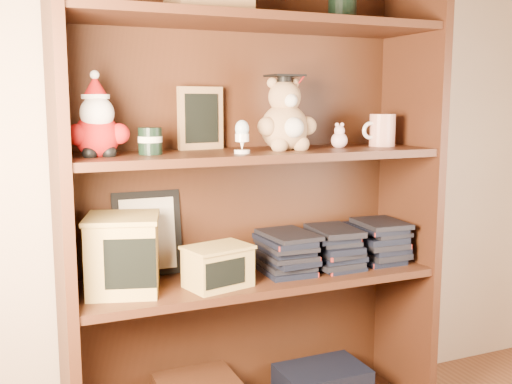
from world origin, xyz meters
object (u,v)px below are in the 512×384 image
(teacher_mug, at_px, (382,130))
(treats_box, at_px, (123,253))
(bookcase, at_px, (249,202))
(grad_teddy_bear, at_px, (285,121))

(teacher_mug, distance_m, treats_box, 0.95)
(teacher_mug, bearing_deg, bookcase, 173.82)
(bookcase, relative_size, grad_teddy_bear, 6.62)
(teacher_mug, relative_size, treats_box, 0.48)
(treats_box, bearing_deg, grad_teddy_bear, -0.70)
(grad_teddy_bear, height_order, treats_box, grad_teddy_bear)
(grad_teddy_bear, bearing_deg, teacher_mug, 1.14)
(teacher_mug, bearing_deg, treats_box, -179.94)
(bookcase, xyz_separation_m, grad_teddy_bear, (0.10, -0.06, 0.26))
(treats_box, bearing_deg, teacher_mug, 0.06)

